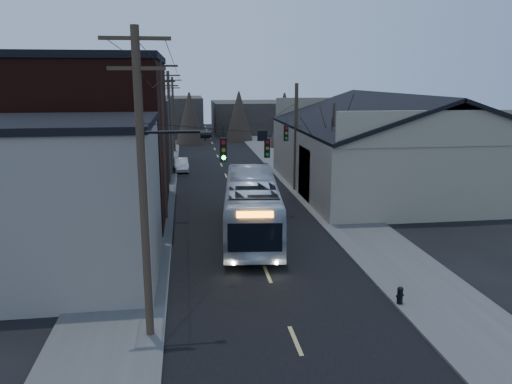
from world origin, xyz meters
The scene contains 15 objects.
ground centered at (0.00, 0.00, 0.00)m, with size 160.00×160.00×0.00m, color black.
road_surface centered at (0.00, 30.00, 0.01)m, with size 9.00×110.00×0.02m, color black.
sidewalk_left centered at (-6.50, 30.00, 0.06)m, with size 4.00×110.00×0.12m, color #474744.
sidewalk_right centered at (6.50, 30.00, 0.06)m, with size 4.00×110.00×0.12m, color #474744.
building_clapboard centered at (-9.00, 9.00, 3.50)m, with size 8.00×8.00×7.00m, color gray.
building_brick centered at (-10.00, 20.00, 5.00)m, with size 10.00×12.00×10.00m, color black.
building_left_far centered at (-9.50, 36.00, 3.50)m, with size 9.00×14.00×7.00m, color #2F2B26.
warehouse centered at (13.00, 25.00, 2.70)m, with size 16.16×20.60×7.73m.
building_far_left centered at (-6.00, 65.00, 3.00)m, with size 10.00×12.00×6.00m, color #2F2B26.
building_far_right centered at (7.00, 70.00, 2.50)m, with size 12.00×14.00×5.00m, color #2F2B26.
bare_tree centered at (6.50, 20.00, 3.60)m, with size 0.40×0.40×7.20m, color black.
utility_lines centered at (-3.11, 24.14, 4.95)m, with size 11.24×45.28×10.50m.
bus centered at (0.08, 14.25, 1.73)m, with size 2.90×12.39×3.45m, color silver.
parked_car centered at (-4.14, 35.12, 0.63)m, with size 1.33×3.82×1.26m, color #B5B9BE.
fire_hydrant centered at (4.70, 4.07, 0.50)m, with size 0.35×0.25×0.72m.
Camera 1 is at (-3.53, -13.36, 8.92)m, focal length 35.00 mm.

